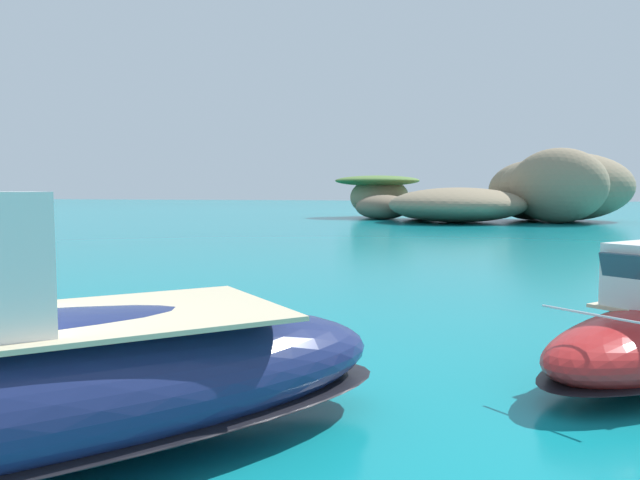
% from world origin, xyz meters
% --- Properties ---
extents(islet_large, '(27.99, 21.88, 7.51)m').
position_xyz_m(islet_large, '(12.13, 69.82, 3.17)').
color(islet_large, '#84755B').
rests_on(islet_large, ground).
extents(islet_small, '(14.33, 13.32, 5.05)m').
position_xyz_m(islet_small, '(-4.01, 74.36, 2.53)').
color(islet_small, '#9E8966').
rests_on(islet_small, ground).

